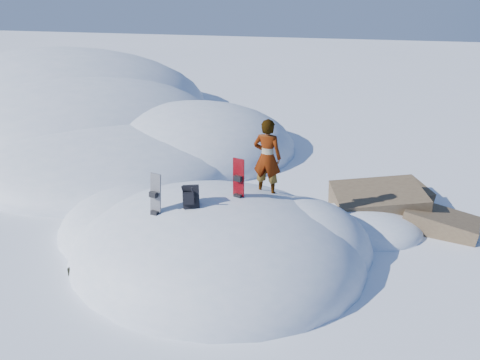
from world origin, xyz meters
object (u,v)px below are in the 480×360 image
(snowboard_dark, at_px, (155,206))
(backpack, at_px, (191,197))
(person, at_px, (267,157))
(snowboard_red, at_px, (238,189))

(snowboard_dark, relative_size, backpack, 2.47)
(snowboard_dark, bearing_deg, backpack, 42.70)
(snowboard_dark, bearing_deg, person, 59.47)
(snowboard_red, height_order, person, person)
(snowboard_red, height_order, snowboard_dark, snowboard_red)
(person, bearing_deg, snowboard_red, 65.07)
(snowboard_red, xyz_separation_m, snowboard_dark, (-1.53, -1.12, -0.11))
(backpack, bearing_deg, snowboard_red, 19.69)
(backpack, relative_size, person, 0.32)
(backpack, height_order, person, person)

